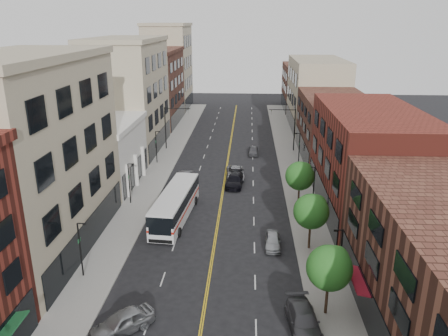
% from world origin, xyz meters
% --- Properties ---
extents(sidewalk_left, '(4.00, 110.00, 0.15)m').
position_xyz_m(sidewalk_left, '(-10.00, 35.00, 0.07)').
color(sidewalk_left, gray).
rests_on(sidewalk_left, ground).
extents(sidewalk_right, '(4.00, 110.00, 0.15)m').
position_xyz_m(sidewalk_right, '(10.00, 35.00, 0.07)').
color(sidewalk_right, gray).
rests_on(sidewalk_right, ground).
extents(bldg_l_tanoffice, '(10.00, 22.00, 18.00)m').
position_xyz_m(bldg_l_tanoffice, '(-17.00, 13.00, 9.00)').
color(bldg_l_tanoffice, tan).
rests_on(bldg_l_tanoffice, ground).
extents(bldg_l_white, '(10.00, 14.00, 8.00)m').
position_xyz_m(bldg_l_white, '(-17.00, 31.00, 4.00)').
color(bldg_l_white, silver).
rests_on(bldg_l_white, ground).
extents(bldg_l_far_a, '(10.00, 20.00, 18.00)m').
position_xyz_m(bldg_l_far_a, '(-17.00, 48.00, 9.00)').
color(bldg_l_far_a, tan).
rests_on(bldg_l_far_a, ground).
extents(bldg_l_far_b, '(10.00, 20.00, 15.00)m').
position_xyz_m(bldg_l_far_b, '(-17.00, 68.00, 7.50)').
color(bldg_l_far_b, '#542C21').
rests_on(bldg_l_far_b, ground).
extents(bldg_l_far_c, '(10.00, 16.00, 20.00)m').
position_xyz_m(bldg_l_far_c, '(-17.00, 86.00, 10.00)').
color(bldg_l_far_c, tan).
rests_on(bldg_l_far_c, ground).
extents(bldg_r_mid, '(10.00, 22.00, 12.00)m').
position_xyz_m(bldg_r_mid, '(17.00, 24.00, 6.00)').
color(bldg_r_mid, maroon).
rests_on(bldg_r_mid, ground).
extents(bldg_r_far_a, '(10.00, 20.00, 10.00)m').
position_xyz_m(bldg_r_far_a, '(17.00, 45.00, 5.00)').
color(bldg_r_far_a, '#542C21').
rests_on(bldg_r_far_a, ground).
extents(bldg_r_far_b, '(10.00, 22.00, 14.00)m').
position_xyz_m(bldg_r_far_b, '(17.00, 66.00, 7.00)').
color(bldg_r_far_b, tan).
rests_on(bldg_r_far_b, ground).
extents(bldg_r_far_c, '(10.00, 18.00, 11.00)m').
position_xyz_m(bldg_r_far_c, '(17.00, 86.00, 5.50)').
color(bldg_r_far_c, '#542C21').
rests_on(bldg_r_far_c, ground).
extents(tree_r_1, '(3.40, 3.40, 5.59)m').
position_xyz_m(tree_r_1, '(9.39, 4.07, 4.13)').
color(tree_r_1, black).
rests_on(tree_r_1, sidewalk_right).
extents(tree_r_2, '(3.40, 3.40, 5.59)m').
position_xyz_m(tree_r_2, '(9.39, 14.07, 4.13)').
color(tree_r_2, black).
rests_on(tree_r_2, sidewalk_right).
extents(tree_r_3, '(3.40, 3.40, 5.59)m').
position_xyz_m(tree_r_3, '(9.39, 24.07, 4.13)').
color(tree_r_3, black).
rests_on(tree_r_3, sidewalk_right).
extents(lamp_l_1, '(0.81, 0.55, 5.05)m').
position_xyz_m(lamp_l_1, '(-10.95, 8.00, 2.97)').
color(lamp_l_1, black).
rests_on(lamp_l_1, sidewalk_left).
extents(lamp_l_2, '(0.81, 0.55, 5.05)m').
position_xyz_m(lamp_l_2, '(-10.95, 24.00, 2.97)').
color(lamp_l_2, black).
rests_on(lamp_l_2, sidewalk_left).
extents(lamp_l_3, '(0.81, 0.55, 5.05)m').
position_xyz_m(lamp_l_3, '(-10.95, 40.00, 2.97)').
color(lamp_l_3, black).
rests_on(lamp_l_3, sidewalk_left).
extents(lamp_r_1, '(0.81, 0.55, 5.05)m').
position_xyz_m(lamp_r_1, '(10.95, 8.00, 2.97)').
color(lamp_r_1, black).
rests_on(lamp_r_1, sidewalk_right).
extents(lamp_r_2, '(0.81, 0.55, 5.05)m').
position_xyz_m(lamp_r_2, '(10.95, 24.00, 2.97)').
color(lamp_r_2, black).
rests_on(lamp_r_2, sidewalk_right).
extents(lamp_r_3, '(0.81, 0.55, 5.05)m').
position_xyz_m(lamp_r_3, '(10.95, 40.00, 2.97)').
color(lamp_r_3, black).
rests_on(lamp_r_3, sidewalk_right).
extents(signal_mast_left, '(4.49, 0.18, 7.20)m').
position_xyz_m(signal_mast_left, '(-10.27, 48.00, 4.65)').
color(signal_mast_left, black).
rests_on(signal_mast_left, sidewalk_left).
extents(signal_mast_right, '(4.49, 0.18, 7.20)m').
position_xyz_m(signal_mast_right, '(10.27, 48.00, 4.65)').
color(signal_mast_right, black).
rests_on(signal_mast_right, sidewalk_right).
extents(city_bus, '(3.86, 12.89, 3.27)m').
position_xyz_m(city_bus, '(-4.81, 20.18, 1.90)').
color(city_bus, silver).
rests_on(city_bus, ground).
extents(car_angle_a, '(4.79, 4.63, 1.62)m').
position_xyz_m(car_angle_a, '(-5.60, 1.18, 0.81)').
color(car_angle_a, gray).
rests_on(car_angle_a, ground).
extents(car_parked_mid, '(2.63, 5.39, 1.51)m').
position_xyz_m(car_parked_mid, '(7.40, 2.16, 0.76)').
color(car_parked_mid, '#46464A').
rests_on(car_parked_mid, ground).
extents(car_parked_far, '(1.75, 4.01, 1.35)m').
position_xyz_m(car_parked_far, '(5.80, 14.29, 0.67)').
color(car_parked_far, '#A0A3A7').
rests_on(car_parked_far, ground).
extents(car_lane_behind, '(1.90, 4.76, 1.54)m').
position_xyz_m(car_lane_behind, '(-5.50, 32.14, 0.77)').
color(car_lane_behind, '#55555B').
rests_on(car_lane_behind, ground).
extents(car_lane_a, '(2.66, 5.53, 1.55)m').
position_xyz_m(car_lane_a, '(1.50, 30.90, 0.78)').
color(car_lane_a, black).
rests_on(car_lane_a, ground).
extents(car_lane_b, '(2.85, 5.53, 1.49)m').
position_xyz_m(car_lane_b, '(1.50, 34.00, 0.75)').
color(car_lane_b, '#989A9F').
rests_on(car_lane_b, ground).
extents(car_lane_c, '(1.74, 4.04, 1.36)m').
position_xyz_m(car_lane_c, '(4.13, 45.54, 0.68)').
color(car_lane_c, '#46464B').
rests_on(car_lane_c, ground).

